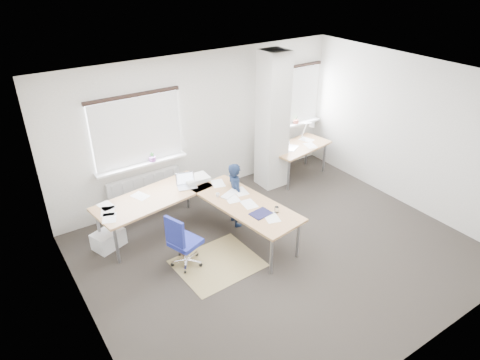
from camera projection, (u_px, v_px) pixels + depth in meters
ground at (279, 251)px, 7.06m from camera, size 6.00×6.00×0.00m
room_shell at (275, 143)px, 6.64m from camera, size 6.04×5.04×2.82m
floor_mat at (218, 263)px, 6.79m from camera, size 1.31×1.13×0.01m
white_crate at (109, 239)px, 7.11m from camera, size 0.58×0.49×0.29m
desk_main at (201, 201)px, 7.14m from camera, size 2.76×2.63×0.96m
desk_side at (299, 147)px, 9.06m from camera, size 1.50×0.92×1.22m
task_chair at (185, 251)px, 6.64m from camera, size 0.55×0.53×0.95m
person at (235, 194)px, 7.51m from camera, size 0.36×0.48×1.20m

